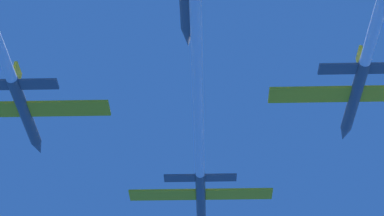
{
  "coord_description": "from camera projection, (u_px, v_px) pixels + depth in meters",
  "views": [
    {
      "loc": [
        1.52,
        -74.49,
        -42.44
      ],
      "look_at": [
        0.16,
        -17.94,
        -0.25
      ],
      "focal_mm": 60.69,
      "sensor_mm": 36.0,
      "label": 1
    }
  ],
  "objects": [
    {
      "name": "jet_lead",
      "position": [
        199.0,
        118.0,
        71.23
      ],
      "size": [
        18.72,
        61.0,
        3.1
      ],
      "color": "#4C5660"
    }
  ]
}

